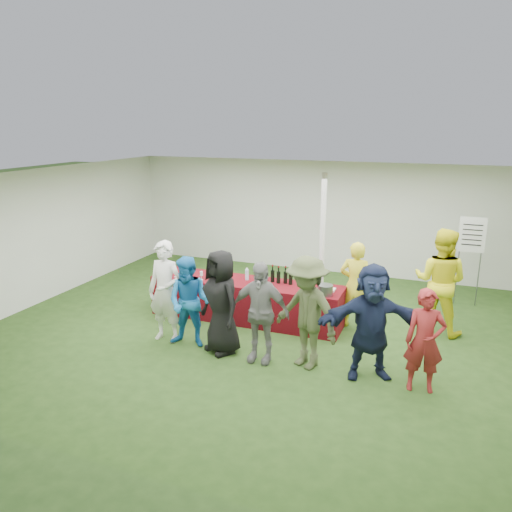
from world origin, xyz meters
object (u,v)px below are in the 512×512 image
at_px(customer_5, 371,322).
at_px(customer_6, 425,341).
at_px(wine_list_sign, 471,241).
at_px(customer_3, 260,312).
at_px(customer_1, 190,302).
at_px(serving_table, 246,300).
at_px(staff_pourer, 355,285).
at_px(customer_0, 165,292).
at_px(customer_4, 307,313).
at_px(dump_bucket, 325,290).
at_px(staff_back, 440,281).
at_px(customer_2, 221,302).

relative_size(customer_5, customer_6, 1.17).
height_order(wine_list_sign, customer_3, wine_list_sign).
distance_m(wine_list_sign, customer_1, 5.68).
relative_size(serving_table, staff_pourer, 2.27).
bearing_deg(serving_table, customer_0, -124.53).
bearing_deg(customer_4, dump_bucket, 115.36).
bearing_deg(serving_table, staff_back, 11.63).
distance_m(staff_pourer, customer_1, 2.95).
xyz_separation_m(staff_pourer, customer_6, (1.27, -1.85, -0.06)).
bearing_deg(customer_5, customer_6, -31.20).
xyz_separation_m(serving_table, customer_4, (1.54, -1.39, 0.49)).
xyz_separation_m(dump_bucket, wine_list_sign, (2.30, 2.55, 0.48)).
xyz_separation_m(wine_list_sign, staff_back, (-0.50, -1.64, -0.38)).
height_order(customer_2, customer_4, customer_4).
bearing_deg(customer_3, staff_back, 39.68).
distance_m(serving_table, customer_5, 2.87).
height_order(customer_1, customer_4, customer_4).
xyz_separation_m(wine_list_sign, customer_4, (-2.30, -3.72, -0.45)).
height_order(wine_list_sign, customer_6, wine_list_sign).
xyz_separation_m(staff_back, customer_3, (-2.52, -2.15, -0.13)).
bearing_deg(customer_6, customer_5, 162.16).
xyz_separation_m(customer_1, customer_6, (3.65, -0.11, -0.03)).
xyz_separation_m(customer_0, customer_6, (4.13, -0.16, -0.13)).
height_order(customer_3, customer_4, customer_4).
relative_size(staff_pourer, customer_2, 0.94).
height_order(dump_bucket, wine_list_sign, wine_list_sign).
bearing_deg(wine_list_sign, customer_0, -142.48).
relative_size(customer_2, customer_5, 0.99).
distance_m(customer_4, customer_6, 1.69).
bearing_deg(staff_pourer, customer_3, 60.43).
height_order(staff_back, customer_6, staff_back).
height_order(dump_bucket, staff_pourer, staff_pourer).
relative_size(customer_1, customer_4, 0.88).
bearing_deg(customer_6, staff_pourer, 115.64).
bearing_deg(customer_0, staff_back, 27.94).
relative_size(serving_table, customer_5, 2.12).
distance_m(staff_back, customer_5, 2.23).
bearing_deg(serving_table, customer_1, -107.44).
bearing_deg(dump_bucket, customer_0, -155.83).
height_order(staff_pourer, customer_3, customer_3).
bearing_deg(staff_pourer, customer_2, 46.06).
height_order(dump_bucket, customer_1, customer_1).
xyz_separation_m(serving_table, customer_3, (0.83, -1.46, 0.42)).
height_order(serving_table, customer_4, customer_4).
relative_size(customer_1, customer_3, 0.95).
bearing_deg(customer_0, customer_3, -2.05).
bearing_deg(customer_3, customer_4, 4.88).
bearing_deg(customer_1, staff_back, 23.12).
relative_size(customer_4, customer_5, 1.02).
bearing_deg(customer_5, dump_bucket, 107.24).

